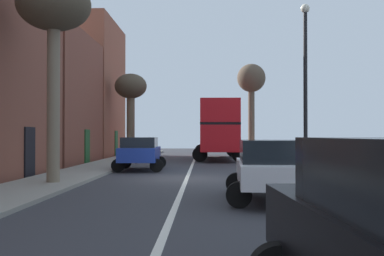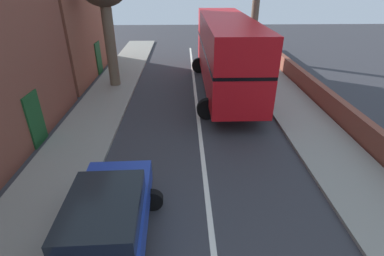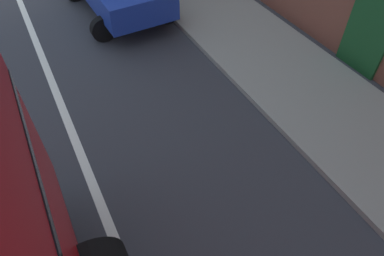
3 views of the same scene
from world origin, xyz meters
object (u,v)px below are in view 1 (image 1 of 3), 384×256
(double_decker_bus, at_px, (218,127))
(lamppost_right, at_px, (305,78))
(parked_car_white_right_1, at_px, (270,166))
(street_tree_right_3, at_px, (251,83))
(parked_car_blue_left_2, at_px, (140,151))
(street_tree_left_2, at_px, (131,91))
(street_tree_left_0, at_px, (54,13))
(litter_bin_right, at_px, (360,172))

(double_decker_bus, height_order, lamppost_right, lamppost_right)
(parked_car_white_right_1, distance_m, street_tree_right_3, 29.79)
(parked_car_blue_left_2, relative_size, street_tree_left_2, 0.67)
(double_decker_bus, xyz_separation_m, street_tree_left_2, (-6.55, 1.00, 2.69))
(parked_car_white_right_1, bearing_deg, double_decker_bus, 92.08)
(parked_car_blue_left_2, height_order, street_tree_left_2, street_tree_left_2)
(street_tree_left_0, bearing_deg, double_decker_bus, 70.87)
(double_decker_bus, bearing_deg, parked_car_blue_left_2, -110.80)
(street_tree_left_2, relative_size, street_tree_right_3, 0.79)
(parked_car_white_right_1, relative_size, parked_car_blue_left_2, 1.07)
(litter_bin_right, bearing_deg, lamppost_right, 109.94)
(parked_car_blue_left_2, relative_size, litter_bin_right, 3.85)
(parked_car_white_right_1, height_order, parked_car_blue_left_2, parked_car_blue_left_2)
(street_tree_left_0, bearing_deg, street_tree_left_2, 90.75)
(parked_car_white_right_1, height_order, street_tree_right_3, street_tree_right_3)
(double_decker_bus, distance_m, street_tree_right_3, 8.89)
(lamppost_right, relative_size, litter_bin_right, 5.78)
(parked_car_white_right_1, distance_m, parked_car_blue_left_2, 11.95)
(street_tree_right_3, height_order, litter_bin_right, street_tree_right_3)
(double_decker_bus, bearing_deg, lamppost_right, -81.70)
(street_tree_right_3, bearing_deg, street_tree_left_2, -147.06)
(street_tree_left_2, xyz_separation_m, litter_bin_right, (10.15, -21.58, -4.37))
(double_decker_bus, height_order, street_tree_left_2, street_tree_left_2)
(street_tree_left_0, xyz_separation_m, lamppost_right, (8.90, 0.33, -2.28))
(street_tree_left_0, distance_m, street_tree_left_2, 19.19)
(street_tree_right_3, xyz_separation_m, lamppost_right, (-0.55, -25.11, -2.57))
(parked_car_blue_left_2, bearing_deg, street_tree_left_0, -106.47)
(double_decker_bus, relative_size, street_tree_left_0, 1.53)
(street_tree_left_0, relative_size, lamppost_right, 1.14)
(parked_car_blue_left_2, relative_size, lamppost_right, 0.67)
(litter_bin_right, bearing_deg, street_tree_left_2, 115.19)
(street_tree_left_2, relative_size, lamppost_right, 0.99)
(double_decker_bus, height_order, street_tree_right_3, street_tree_right_3)
(parked_car_blue_left_2, xyz_separation_m, litter_bin_right, (7.80, -9.53, -0.27))
(parked_car_white_right_1, xyz_separation_m, litter_bin_right, (2.80, 1.32, -0.26))
(parked_car_white_right_1, bearing_deg, litter_bin_right, 25.23)
(litter_bin_right, bearing_deg, parked_car_white_right_1, -154.77)
(double_decker_bus, relative_size, parked_car_blue_left_2, 2.62)
(street_tree_left_2, xyz_separation_m, street_tree_right_3, (9.70, 6.28, 1.34))
(double_decker_bus, bearing_deg, street_tree_left_2, 171.36)
(street_tree_left_2, bearing_deg, double_decker_bus, -8.64)
(double_decker_bus, relative_size, litter_bin_right, 10.07)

